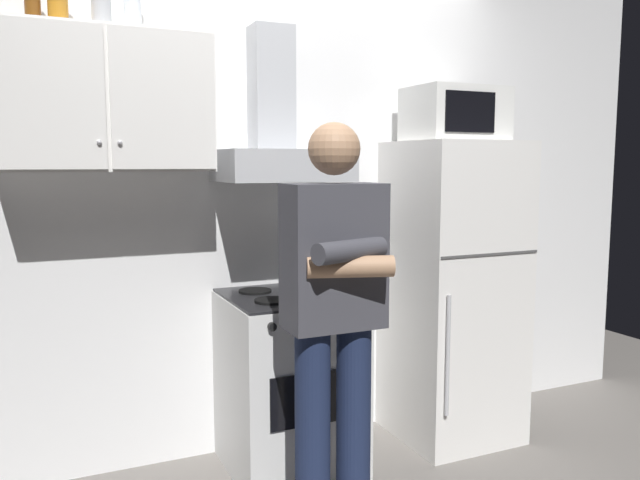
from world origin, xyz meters
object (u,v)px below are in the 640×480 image
upper_cabinet (103,101)px  cooking_pot (324,284)px  range_hood (278,140)px  bottle_canister_steel (101,7)px  person_standing (334,315)px  stove_oven (290,381)px  microwave (455,115)px  refrigerator (453,291)px

upper_cabinet → cooking_pot: 1.27m
range_hood → upper_cabinet: bearing=-179.9°
bottle_canister_steel → person_standing: bearing=-44.3°
cooking_pot → stove_oven: bearing=137.5°
microwave → range_hood: bearing=173.5°
microwave → person_standing: size_ratio=0.29×
cooking_pot → bottle_canister_steel: bottle_canister_steel is taller
upper_cabinet → cooking_pot: bearing=-14.7°
stove_oven → refrigerator: refrigerator is taller
upper_cabinet → stove_oven: upper_cabinet is taller
upper_cabinet → bottle_canister_steel: 0.39m
stove_oven → bottle_canister_steel: 1.89m
upper_cabinet → range_hood: range_hood is taller
refrigerator → cooking_pot: 0.84m
range_hood → microwave: range_hood is taller
range_hood → person_standing: (-0.05, -0.73, -0.70)m
stove_oven → range_hood: bearing=90.0°
range_hood → bottle_canister_steel: bottle_canister_steel is taller
person_standing → cooking_pot: size_ratio=5.39×
range_hood → person_standing: bearing=-93.9°
upper_cabinet → range_hood: size_ratio=1.20×
stove_oven → person_standing: (-0.05, -0.61, 0.47)m
person_standing → bottle_canister_steel: bottle_canister_steel is taller
upper_cabinet → cooking_pot: size_ratio=2.96×
range_hood → person_standing: 1.01m
refrigerator → bottle_canister_steel: size_ratio=8.31×
range_hood → cooking_pot: (0.13, -0.25, -0.67)m
microwave → cooking_pot: bearing=-170.4°
stove_oven → refrigerator: bearing=0.0°
refrigerator → microwave: 0.94m
range_hood → bottle_canister_steel: bearing=-179.6°
stove_oven → bottle_canister_steel: bottle_canister_steel is taller
stove_oven → bottle_canister_steel: bearing=171.4°
refrigerator → person_standing: bearing=-148.8°
microwave → bottle_canister_steel: (-1.74, 0.10, 0.40)m
microwave → stove_oven: bearing=-178.8°
microwave → bottle_canister_steel: bearing=176.7°
upper_cabinet → person_standing: upper_cabinet is taller
refrigerator → microwave: size_ratio=3.33×
refrigerator → person_standing: (-1.00, -0.61, 0.10)m
stove_oven → microwave: size_ratio=1.82×
stove_oven → cooking_pot: (0.13, -0.12, 0.49)m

